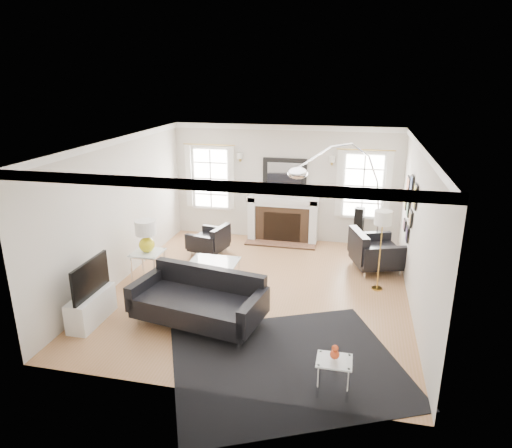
% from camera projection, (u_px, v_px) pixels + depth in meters
% --- Properties ---
extents(floor, '(6.00, 6.00, 0.00)m').
position_uv_depth(floor, '(258.00, 291.00, 8.66)').
color(floor, '#9E6E42').
rests_on(floor, ground).
extents(back_wall, '(5.50, 0.04, 2.80)m').
position_uv_depth(back_wall, '(285.00, 184.00, 11.01)').
color(back_wall, beige).
rests_on(back_wall, floor).
extents(front_wall, '(5.50, 0.04, 2.80)m').
position_uv_depth(front_wall, '(205.00, 295.00, 5.44)').
color(front_wall, beige).
rests_on(front_wall, floor).
extents(left_wall, '(0.04, 6.00, 2.80)m').
position_uv_depth(left_wall, '(119.00, 211.00, 8.79)').
color(left_wall, beige).
rests_on(left_wall, floor).
extents(right_wall, '(0.04, 6.00, 2.80)m').
position_uv_depth(right_wall, '(418.00, 231.00, 7.66)').
color(right_wall, beige).
rests_on(right_wall, floor).
extents(ceiling, '(5.50, 6.00, 0.02)m').
position_uv_depth(ceiling, '(259.00, 143.00, 7.79)').
color(ceiling, white).
rests_on(ceiling, back_wall).
extents(crown_molding, '(5.50, 6.00, 0.12)m').
position_uv_depth(crown_molding, '(259.00, 146.00, 7.81)').
color(crown_molding, white).
rests_on(crown_molding, back_wall).
extents(fireplace, '(1.70, 0.69, 1.11)m').
position_uv_depth(fireplace, '(283.00, 220.00, 11.08)').
color(fireplace, white).
rests_on(fireplace, floor).
extents(mantel_mirror, '(1.05, 0.07, 0.75)m').
position_uv_depth(mantel_mirror, '(285.00, 174.00, 10.89)').
color(mantel_mirror, black).
rests_on(mantel_mirror, back_wall).
extents(window_left, '(1.24, 0.15, 1.62)m').
position_uv_depth(window_left, '(211.00, 178.00, 11.32)').
color(window_left, white).
rests_on(window_left, back_wall).
extents(window_right, '(1.24, 0.15, 1.62)m').
position_uv_depth(window_right, '(363.00, 186.00, 10.56)').
color(window_right, white).
rests_on(window_right, back_wall).
extents(gallery_wall, '(0.04, 1.73, 1.29)m').
position_uv_depth(gallery_wall, '(410.00, 203.00, 8.83)').
color(gallery_wall, black).
rests_on(gallery_wall, right_wall).
extents(tv_unit, '(0.35, 1.00, 1.09)m').
position_uv_depth(tv_unit, '(91.00, 304.00, 7.49)').
color(tv_unit, white).
rests_on(tv_unit, floor).
extents(area_rug, '(3.94, 3.68, 0.01)m').
position_uv_depth(area_rug, '(286.00, 365.00, 6.44)').
color(area_rug, black).
rests_on(area_rug, floor).
extents(sofa, '(2.29, 1.35, 0.70)m').
position_uv_depth(sofa, '(200.00, 301.00, 7.45)').
color(sofa, black).
rests_on(sofa, floor).
extents(armchair_left, '(0.91, 0.97, 0.56)m').
position_uv_depth(armchair_left, '(211.00, 241.00, 10.36)').
color(armchair_left, black).
rests_on(armchair_left, floor).
extents(armchair_right, '(1.21, 1.29, 0.71)m').
position_uv_depth(armchair_right, '(374.00, 252.00, 9.47)').
color(armchair_right, black).
rests_on(armchair_right, floor).
extents(coffee_table, '(0.94, 0.94, 0.42)m').
position_uv_depth(coffee_table, '(212.00, 265.00, 8.84)').
color(coffee_table, silver).
rests_on(coffee_table, floor).
extents(side_table_left, '(0.57, 0.57, 0.62)m').
position_uv_depth(side_table_left, '(148.00, 257.00, 8.90)').
color(side_table_left, silver).
rests_on(side_table_left, floor).
extents(nesting_table, '(0.45, 0.38, 0.49)m').
position_uv_depth(nesting_table, '(334.00, 368.00, 5.77)').
color(nesting_table, silver).
rests_on(nesting_table, floor).
extents(gourd_lamp, '(0.40, 0.40, 0.64)m').
position_uv_depth(gourd_lamp, '(146.00, 234.00, 8.75)').
color(gourd_lamp, yellow).
rests_on(gourd_lamp, side_table_left).
extents(orange_vase, '(0.12, 0.12, 0.19)m').
position_uv_depth(orange_vase, '(335.00, 353.00, 5.70)').
color(orange_vase, '#D2431A').
rests_on(orange_vase, nesting_table).
extents(arc_floor_lamp, '(1.93, 1.79, 2.74)m').
position_uv_depth(arc_floor_lamp, '(341.00, 202.00, 9.15)').
color(arc_floor_lamp, silver).
rests_on(arc_floor_lamp, floor).
extents(stick_floor_lamp, '(0.32, 0.32, 1.56)m').
position_uv_depth(stick_floor_lamp, '(383.00, 222.00, 8.30)').
color(stick_floor_lamp, gold).
rests_on(stick_floor_lamp, floor).
extents(speaker_tower, '(0.24, 0.24, 1.00)m').
position_uv_depth(speaker_tower, '(358.00, 229.00, 10.59)').
color(speaker_tower, black).
rests_on(speaker_tower, floor).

